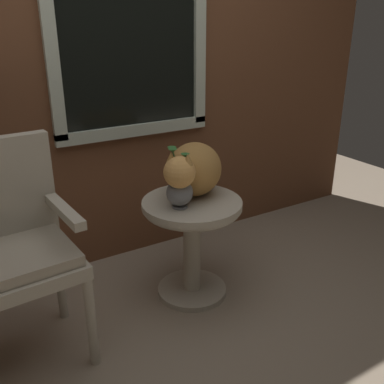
{
  "coord_description": "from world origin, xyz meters",
  "views": [
    {
      "loc": [
        -0.89,
        -1.65,
        1.45
      ],
      "look_at": [
        0.19,
        0.14,
        0.61
      ],
      "focal_mm": 40.84,
      "sensor_mm": 36.0,
      "label": 1
    }
  ],
  "objects_px": {
    "wicker_chair": "(12,242)",
    "cat": "(193,170)",
    "wicker_side_table": "(192,230)",
    "pewter_vase_with_ivy": "(179,189)"
  },
  "relations": [
    {
      "from": "wicker_side_table",
      "to": "cat",
      "type": "bearing_deg",
      "value": 54.72
    },
    {
      "from": "wicker_chair",
      "to": "cat",
      "type": "xyz_separation_m",
      "value": [
        0.93,
        0.05,
        0.14
      ]
    },
    {
      "from": "wicker_side_table",
      "to": "pewter_vase_with_ivy",
      "type": "bearing_deg",
      "value": -159.79
    },
    {
      "from": "cat",
      "to": "pewter_vase_with_ivy",
      "type": "relative_size",
      "value": 1.81
    },
    {
      "from": "wicker_side_table",
      "to": "wicker_chair",
      "type": "distance_m",
      "value": 0.9
    },
    {
      "from": "cat",
      "to": "wicker_side_table",
      "type": "bearing_deg",
      "value": -125.28
    },
    {
      "from": "wicker_side_table",
      "to": "pewter_vase_with_ivy",
      "type": "distance_m",
      "value": 0.28
    },
    {
      "from": "wicker_chair",
      "to": "cat",
      "type": "height_order",
      "value": "wicker_chair"
    },
    {
      "from": "wicker_chair",
      "to": "pewter_vase_with_ivy",
      "type": "relative_size",
      "value": 3.27
    },
    {
      "from": "cat",
      "to": "pewter_vase_with_ivy",
      "type": "xyz_separation_m",
      "value": [
        -0.14,
        -0.1,
        -0.05
      ]
    }
  ]
}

